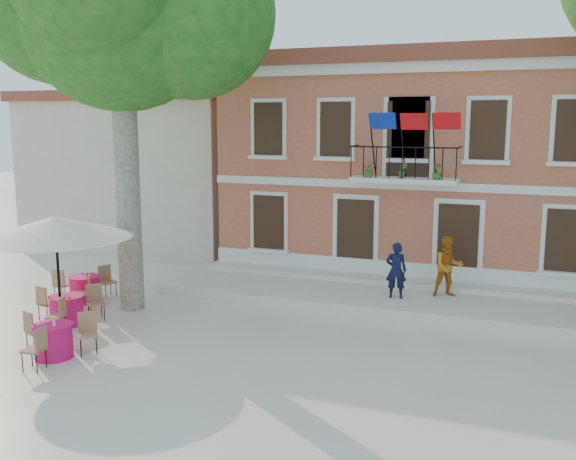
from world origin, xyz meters
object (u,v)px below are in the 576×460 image
at_px(cafe_table_0, 67,308).
at_px(cafe_table_3, 85,287).
at_px(pedestrian_navy, 396,270).
at_px(cafe_table_1, 53,339).
at_px(patio_umbrella, 55,228).
at_px(plane_tree_west, 120,5).
at_px(pedestrian_orange, 448,267).

height_order(cafe_table_0, cafe_table_3, same).
bearing_deg(pedestrian_navy, cafe_table_1, 36.69).
bearing_deg(patio_umbrella, plane_tree_west, 66.73).
bearing_deg(cafe_table_3, cafe_table_1, -59.85).
xyz_separation_m(plane_tree_west, pedestrian_orange, (8.33, 3.41, -7.09)).
height_order(plane_tree_west, cafe_table_0, plane_tree_west).
height_order(patio_umbrella, pedestrian_navy, patio_umbrella).
height_order(patio_umbrella, cafe_table_0, patio_umbrella).
xyz_separation_m(pedestrian_navy, cafe_table_1, (-6.37, -6.63, -0.67)).
bearing_deg(pedestrian_orange, cafe_table_1, -160.14).
bearing_deg(plane_tree_west, patio_umbrella, -113.27).
distance_m(patio_umbrella, pedestrian_navy, 9.24).
height_order(plane_tree_west, pedestrian_navy, plane_tree_west).
xyz_separation_m(pedestrian_navy, cafe_table_0, (-7.70, -4.59, -0.67)).
distance_m(plane_tree_west, cafe_table_1, 8.78).
relative_size(plane_tree_west, patio_umbrella, 2.90).
height_order(cafe_table_0, cafe_table_1, same).
relative_size(plane_tree_west, pedestrian_orange, 6.43).
height_order(pedestrian_navy, cafe_table_1, pedestrian_navy).
xyz_separation_m(plane_tree_west, cafe_table_0, (-0.72, -1.87, -7.83)).
distance_m(patio_umbrella, pedestrian_orange, 10.72).
bearing_deg(plane_tree_west, pedestrian_navy, 21.26).
relative_size(pedestrian_orange, cafe_table_0, 0.95).
bearing_deg(cafe_table_3, cafe_table_0, -63.32).
relative_size(pedestrian_navy, cafe_table_0, 0.87).
xyz_separation_m(patio_umbrella, cafe_table_1, (1.46, -1.95, -2.15)).
bearing_deg(cafe_table_1, patio_umbrella, 126.83).
distance_m(patio_umbrella, cafe_table_1, 3.25).
bearing_deg(cafe_table_1, pedestrian_navy, 46.14).
distance_m(patio_umbrella, cafe_table_3, 3.07).
height_order(plane_tree_west, pedestrian_orange, plane_tree_west).
bearing_deg(pedestrian_navy, cafe_table_0, 21.34).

